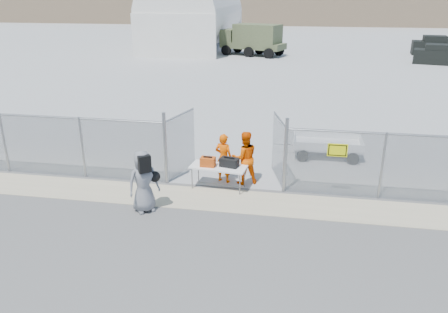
% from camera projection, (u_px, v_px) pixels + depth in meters
% --- Properties ---
extents(ground, '(160.00, 160.00, 0.00)m').
position_uv_depth(ground, '(212.00, 215.00, 12.91)').
color(ground, '#494848').
extents(tarmac_inside, '(160.00, 80.00, 0.01)m').
position_uv_depth(tarmac_inside, '(282.00, 47.00, 51.59)').
color(tarmac_inside, '#A2A2A2').
rests_on(tarmac_inside, ground).
extents(dirt_strip, '(44.00, 1.60, 0.01)m').
position_uv_depth(dirt_strip, '(219.00, 200.00, 13.83)').
color(dirt_strip, '#C0B291').
rests_on(dirt_strip, ground).
extents(distant_hills, '(140.00, 6.00, 9.00)m').
position_uv_depth(distant_hills, '(319.00, 1.00, 82.36)').
color(distant_hills, '#7F684F').
rests_on(distant_hills, ground).
extents(chain_link_fence, '(40.00, 0.20, 2.20)m').
position_uv_depth(chain_link_fence, '(224.00, 156.00, 14.36)').
color(chain_link_fence, gray).
rests_on(chain_link_fence, ground).
extents(quonset_hangar, '(9.00, 18.00, 8.00)m').
position_uv_depth(quonset_hangar, '(195.00, 12.00, 49.93)').
color(quonset_hangar, white).
rests_on(quonset_hangar, ground).
extents(folding_table, '(1.93, 1.00, 0.79)m').
position_uv_depth(folding_table, '(218.00, 177.00, 14.53)').
color(folding_table, white).
rests_on(folding_table, ground).
extents(orange_bag, '(0.49, 0.33, 0.30)m').
position_uv_depth(orange_bag, '(208.00, 162.00, 14.36)').
color(orange_bag, '#D24D12').
rests_on(orange_bag, folding_table).
extents(black_duffel, '(0.66, 0.47, 0.29)m').
position_uv_depth(black_duffel, '(229.00, 162.00, 14.33)').
color(black_duffel, black).
rests_on(black_duffel, folding_table).
extents(security_worker_left, '(0.73, 0.58, 1.73)m').
position_uv_depth(security_worker_left, '(224.00, 158.00, 14.87)').
color(security_worker_left, '#F25401').
rests_on(security_worker_left, ground).
extents(security_worker_right, '(1.10, 0.99, 1.85)m').
position_uv_depth(security_worker_right, '(245.00, 158.00, 14.73)').
color(security_worker_right, '#F25401').
rests_on(security_worker_right, ground).
extents(visitor, '(1.10, 1.05, 1.90)m').
position_uv_depth(visitor, '(143.00, 181.00, 12.85)').
color(visitor, slate).
rests_on(visitor, ground).
extents(utility_trailer, '(3.46, 1.80, 0.84)m').
position_uv_depth(utility_trailer, '(327.00, 146.00, 17.34)').
color(utility_trailer, white).
rests_on(utility_trailer, ground).
extents(military_truck, '(6.94, 4.53, 3.11)m').
position_uv_depth(military_truck, '(253.00, 40.00, 44.36)').
color(military_truck, '#535C39').
rests_on(military_truck, ground).
extents(parked_vehicle_near, '(4.10, 2.57, 1.72)m').
position_uv_depth(parked_vehicle_near, '(436.00, 54.00, 39.25)').
color(parked_vehicle_near, black).
rests_on(parked_vehicle_near, ground).
extents(parked_vehicle_mid, '(4.40, 2.40, 1.90)m').
position_uv_depth(parked_vehicle_mid, '(434.00, 46.00, 44.83)').
color(parked_vehicle_mid, black).
rests_on(parked_vehicle_mid, ground).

